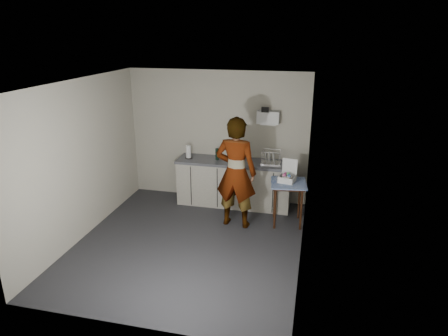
% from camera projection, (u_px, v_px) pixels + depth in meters
% --- Properties ---
extents(ground, '(4.00, 4.00, 0.00)m').
position_uv_depth(ground, '(189.00, 243.00, 6.55)').
color(ground, '#292A2F').
rests_on(ground, ground).
extents(wall_back, '(3.60, 0.02, 2.60)m').
position_uv_depth(wall_back, '(218.00, 137.00, 7.95)').
color(wall_back, beige).
rests_on(wall_back, ground).
extents(wall_right, '(0.02, 4.00, 2.60)m').
position_uv_depth(wall_right, '(305.00, 178.00, 5.73)').
color(wall_right, beige).
rests_on(wall_right, ground).
extents(wall_left, '(0.02, 4.00, 2.60)m').
position_uv_depth(wall_left, '(82.00, 160.00, 6.51)').
color(wall_left, beige).
rests_on(wall_left, ground).
extents(ceiling, '(3.60, 4.00, 0.01)m').
position_uv_depth(ceiling, '(184.00, 83.00, 5.69)').
color(ceiling, silver).
rests_on(ceiling, wall_back).
extents(kitchen_counter, '(2.24, 0.62, 0.91)m').
position_uv_depth(kitchen_counter, '(234.00, 184.00, 7.88)').
color(kitchen_counter, black).
rests_on(kitchen_counter, ground).
extents(wall_shelf, '(0.42, 0.18, 0.37)m').
position_uv_depth(wall_shelf, '(268.00, 118.00, 7.52)').
color(wall_shelf, white).
rests_on(wall_shelf, ground).
extents(side_table, '(0.68, 0.68, 0.79)m').
position_uv_depth(side_table, '(288.00, 188.00, 7.01)').
color(side_table, '#3E1D0E').
rests_on(side_table, ground).
extents(standing_man, '(0.76, 0.54, 1.97)m').
position_uv_depth(standing_man, '(236.00, 173.00, 6.87)').
color(standing_man, '#B2A593').
rests_on(standing_man, ground).
extents(soap_bottle, '(0.14, 0.14, 0.28)m').
position_uv_depth(soap_bottle, '(232.00, 154.00, 7.70)').
color(soap_bottle, black).
rests_on(soap_bottle, kitchen_counter).
extents(soda_can, '(0.06, 0.06, 0.11)m').
position_uv_depth(soda_can, '(236.00, 158.00, 7.73)').
color(soda_can, red).
rests_on(soda_can, kitchen_counter).
extents(dark_bottle, '(0.07, 0.07, 0.22)m').
position_uv_depth(dark_bottle, '(217.00, 154.00, 7.77)').
color(dark_bottle, black).
rests_on(dark_bottle, kitchen_counter).
extents(paper_towel, '(0.15, 0.15, 0.26)m').
position_uv_depth(paper_towel, '(189.00, 152.00, 7.86)').
color(paper_towel, black).
rests_on(paper_towel, kitchen_counter).
extents(dish_rack, '(0.36, 0.27, 0.25)m').
position_uv_depth(dish_rack, '(271.00, 160.00, 7.57)').
color(dish_rack, white).
rests_on(dish_rack, kitchen_counter).
extents(bakery_box, '(0.32, 0.33, 0.38)m').
position_uv_depth(bakery_box, '(287.00, 177.00, 7.00)').
color(bakery_box, white).
rests_on(bakery_box, side_table).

